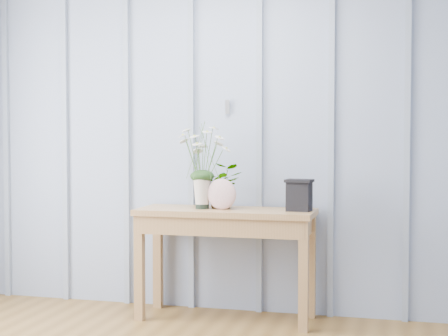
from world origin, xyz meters
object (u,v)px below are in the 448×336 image
(daisy_vase, at_px, (202,156))
(carved_box, at_px, (299,195))
(felt_disc_vessel, at_px, (222,194))
(sideboard, at_px, (226,226))

(daisy_vase, distance_m, carved_box, 0.71)
(felt_disc_vessel, xyz_separation_m, carved_box, (0.52, 0.04, 0.00))
(sideboard, bearing_deg, daisy_vase, -173.00)
(sideboard, xyz_separation_m, daisy_vase, (-0.16, -0.02, 0.47))
(daisy_vase, bearing_deg, felt_disc_vessel, -9.02)
(sideboard, xyz_separation_m, carved_box, (0.50, -0.01, 0.22))
(felt_disc_vessel, bearing_deg, daisy_vase, 176.21)
(sideboard, height_order, carved_box, carved_box)
(sideboard, distance_m, daisy_vase, 0.50)
(sideboard, bearing_deg, felt_disc_vessel, -113.74)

